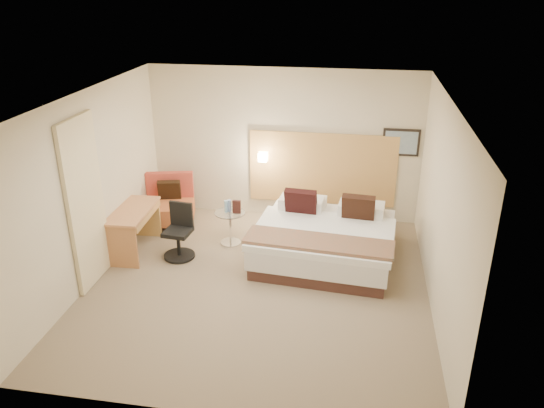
% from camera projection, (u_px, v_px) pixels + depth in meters
% --- Properties ---
extents(floor, '(4.80, 5.00, 0.02)m').
position_uv_depth(floor, '(258.00, 285.00, 7.66)').
color(floor, '#826F57').
rests_on(floor, ground).
extents(ceiling, '(4.80, 5.00, 0.02)m').
position_uv_depth(ceiling, '(256.00, 98.00, 6.58)').
color(ceiling, white).
rests_on(ceiling, floor).
extents(wall_back, '(4.80, 0.02, 2.70)m').
position_uv_depth(wall_back, '(284.00, 145.00, 9.39)').
color(wall_back, beige).
rests_on(wall_back, floor).
extents(wall_front, '(4.80, 0.02, 2.70)m').
position_uv_depth(wall_front, '(205.00, 304.00, 4.84)').
color(wall_front, beige).
rests_on(wall_front, floor).
extents(wall_left, '(0.02, 5.00, 2.70)m').
position_uv_depth(wall_left, '(90.00, 188.00, 7.48)').
color(wall_left, beige).
rests_on(wall_left, floor).
extents(wall_right, '(0.02, 5.00, 2.70)m').
position_uv_depth(wall_right, '(442.00, 211.00, 6.76)').
color(wall_right, beige).
rests_on(wall_right, floor).
extents(headboard_panel, '(2.60, 0.04, 1.30)m').
position_uv_depth(headboard_panel, '(322.00, 169.00, 9.41)').
color(headboard_panel, tan).
rests_on(headboard_panel, wall_back).
extents(art_frame, '(0.62, 0.03, 0.47)m').
position_uv_depth(art_frame, '(401.00, 142.00, 9.00)').
color(art_frame, black).
rests_on(art_frame, wall_back).
extents(art_canvas, '(0.54, 0.01, 0.39)m').
position_uv_depth(art_canvas, '(401.00, 143.00, 8.98)').
color(art_canvas, gray).
rests_on(art_canvas, wall_back).
extents(lamp_arm, '(0.02, 0.12, 0.02)m').
position_uv_depth(lamp_arm, '(263.00, 156.00, 9.44)').
color(lamp_arm, silver).
rests_on(lamp_arm, wall_back).
extents(lamp_shade, '(0.15, 0.15, 0.15)m').
position_uv_depth(lamp_shade, '(263.00, 157.00, 9.39)').
color(lamp_shade, '#FFEDC6').
rests_on(lamp_shade, wall_back).
extents(curtain, '(0.06, 0.90, 2.42)m').
position_uv_depth(curtain, '(86.00, 203.00, 7.30)').
color(curtain, beige).
rests_on(curtain, wall_left).
extents(bottle_a, '(0.06, 0.06, 0.20)m').
position_uv_depth(bottle_a, '(226.00, 206.00, 8.60)').
color(bottle_a, '#9CCEF2').
rests_on(bottle_a, side_table).
extents(bottle_b, '(0.06, 0.06, 0.20)m').
position_uv_depth(bottle_b, '(230.00, 206.00, 8.62)').
color(bottle_b, '#8DA8DA').
rests_on(bottle_b, side_table).
extents(menu_folder, '(0.13, 0.05, 0.22)m').
position_uv_depth(menu_folder, '(237.00, 207.00, 8.56)').
color(menu_folder, '#3B1A18').
rests_on(menu_folder, side_table).
extents(bed, '(2.24, 2.20, 1.02)m').
position_uv_depth(bed, '(325.00, 238.00, 8.28)').
color(bed, '#402520').
rests_on(bed, floor).
extents(lounge_chair, '(0.98, 0.90, 0.88)m').
position_uv_depth(lounge_chair, '(170.00, 205.00, 9.43)').
color(lounge_chair, tan).
rests_on(lounge_chair, floor).
extents(side_table, '(0.50, 0.50, 0.56)m').
position_uv_depth(side_table, '(230.00, 226.00, 8.72)').
color(side_table, silver).
rests_on(side_table, floor).
extents(desk, '(0.58, 1.19, 0.73)m').
position_uv_depth(desk, '(135.00, 219.00, 8.38)').
color(desk, '#C17B4B').
rests_on(desk, floor).
extents(desk_chair, '(0.54, 0.54, 0.87)m').
position_uv_depth(desk_chair, '(179.00, 236.00, 8.30)').
color(desk_chair, black).
rests_on(desk_chair, floor).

